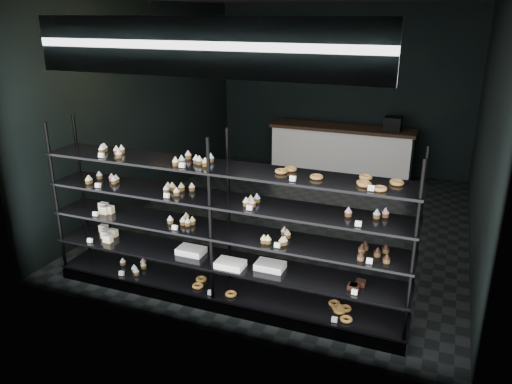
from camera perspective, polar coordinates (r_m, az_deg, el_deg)
room at (r=7.23m, az=4.71°, el=8.43°), size 5.01×6.01×3.20m
display_shelf at (r=5.40m, az=-4.27°, el=-6.54°), size 4.00×0.50×1.91m
signage at (r=4.38m, az=-6.67°, el=16.12°), size 3.30×0.05×0.50m
pendant_lamp at (r=6.44m, az=-11.65°, el=14.35°), size 0.32×0.32×0.89m
service_counter at (r=9.81m, az=9.79°, el=4.66°), size 2.74×0.65×1.23m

